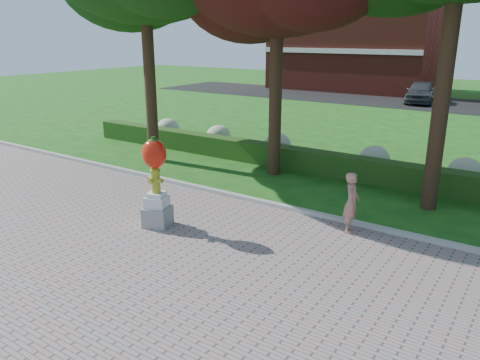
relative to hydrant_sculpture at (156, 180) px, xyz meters
The scene contains 10 objects.
ground 2.41m from the hydrant_sculpture, ahead, with size 100.00×100.00×0.00m, color #165515.
walkway 4.70m from the hydrant_sculpture, 63.31° to the right, with size 40.00×14.00×0.04m, color gray.
curb 3.79m from the hydrant_sculpture, 55.49° to the left, with size 40.00×0.18×0.15m, color #ADADA5.
lawn_hedge 7.30m from the hydrant_sculpture, 73.71° to the left, with size 24.00×0.70×0.80m, color #1A4112.
hydrangea_row 8.41m from the hydrant_sculpture, 71.88° to the left, with size 20.10×1.10×0.99m.
street 28.06m from the hydrant_sculpture, 85.84° to the left, with size 50.00×8.00×0.02m, color black.
building_left 34.95m from the hydrant_sculpture, 103.20° to the left, with size 14.00×8.00×7.00m, color maroon.
hydrant_sculpture is the anchor object (origin of this frame).
woman 4.99m from the hydrant_sculpture, 29.68° to the left, with size 0.57×0.37×1.56m, color tan.
parked_car 27.81m from the hydrant_sculpture, 90.73° to the left, with size 1.87×4.65×1.58m, color #3E4145.
Camera 1 is at (6.17, -8.14, 4.85)m, focal length 35.00 mm.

